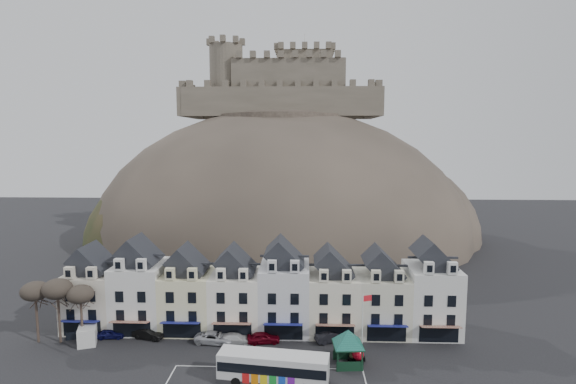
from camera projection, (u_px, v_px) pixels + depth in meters
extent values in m
cube|color=beige|center=(95.00, 298.00, 64.15)|extent=(6.80, 8.00, 8.00)
cube|color=black|center=(93.00, 263.00, 63.52)|extent=(6.80, 5.76, 2.80)
cube|color=beige|center=(70.00, 273.00, 60.04)|extent=(1.20, 0.80, 1.60)
cube|color=beige|center=(91.00, 273.00, 59.93)|extent=(1.20, 0.80, 1.60)
cube|color=black|center=(82.00, 328.00, 60.49)|extent=(5.10, 0.06, 2.20)
cube|color=navy|center=(79.00, 321.00, 59.67)|extent=(5.10, 1.29, 0.43)
cube|color=white|center=(142.00, 295.00, 63.83)|extent=(6.80, 8.00, 9.20)
cube|color=black|center=(140.00, 255.00, 63.12)|extent=(6.80, 5.76, 2.80)
cube|color=white|center=(119.00, 265.00, 59.64)|extent=(1.20, 0.80, 1.60)
cube|color=white|center=(141.00, 265.00, 59.53)|extent=(1.20, 0.80, 1.60)
cube|color=black|center=(132.00, 329.00, 60.24)|extent=(5.10, 0.06, 2.20)
cube|color=maroon|center=(129.00, 322.00, 59.41)|extent=(5.10, 1.29, 0.43)
cube|color=#F1EABA|center=(189.00, 300.00, 63.65)|extent=(6.80, 8.00, 8.00)
cube|color=black|center=(188.00, 264.00, 63.01)|extent=(6.80, 5.76, 2.80)
cube|color=#F1EABA|center=(170.00, 274.00, 59.54)|extent=(1.20, 0.80, 1.60)
cube|color=#F1EABA|center=(192.00, 274.00, 59.42)|extent=(1.20, 0.80, 1.60)
cube|color=black|center=(182.00, 330.00, 59.99)|extent=(5.10, 0.06, 2.20)
cube|color=navy|center=(180.00, 323.00, 59.16)|extent=(5.10, 1.29, 0.43)
cube|color=white|center=(237.00, 300.00, 63.40)|extent=(6.80, 8.00, 8.00)
cube|color=black|center=(236.00, 265.00, 62.76)|extent=(6.80, 5.76, 2.80)
cube|color=white|center=(221.00, 274.00, 59.28)|extent=(1.20, 0.80, 1.60)
cube|color=white|center=(243.00, 275.00, 59.17)|extent=(1.20, 0.80, 1.60)
cube|color=black|center=(232.00, 331.00, 59.73)|extent=(5.10, 0.06, 2.20)
cube|color=maroon|center=(231.00, 324.00, 58.91)|extent=(5.10, 1.29, 0.43)
cube|color=silver|center=(285.00, 297.00, 63.08)|extent=(6.80, 8.00, 9.20)
cube|color=black|center=(285.00, 257.00, 62.36)|extent=(6.80, 5.76, 2.80)
cube|color=silver|center=(272.00, 266.00, 58.89)|extent=(1.20, 0.80, 1.60)
cube|color=silver|center=(295.00, 266.00, 58.77)|extent=(1.20, 0.80, 1.60)
cube|color=black|center=(283.00, 332.00, 59.48)|extent=(5.10, 0.06, 2.20)
cube|color=navy|center=(283.00, 324.00, 58.66)|extent=(5.10, 1.29, 0.43)
cube|color=#EDE5CD|center=(333.00, 302.00, 62.90)|extent=(6.80, 8.00, 8.00)
cube|color=black|center=(334.00, 266.00, 62.26)|extent=(6.80, 5.76, 2.80)
cube|color=#EDE5CD|center=(324.00, 276.00, 58.78)|extent=(1.20, 0.80, 1.60)
cube|color=#EDE5CD|center=(347.00, 276.00, 58.67)|extent=(1.20, 0.80, 1.60)
cube|color=black|center=(335.00, 332.00, 59.23)|extent=(5.10, 0.06, 2.20)
cube|color=maroon|center=(335.00, 325.00, 58.41)|extent=(5.10, 1.29, 0.43)
cube|color=beige|center=(382.00, 302.00, 62.65)|extent=(6.80, 8.00, 8.00)
cube|color=black|center=(383.00, 266.00, 62.01)|extent=(6.80, 5.76, 2.80)
cube|color=beige|center=(376.00, 276.00, 58.53)|extent=(1.20, 0.80, 1.60)
cube|color=beige|center=(399.00, 276.00, 58.42)|extent=(1.20, 0.80, 1.60)
cube|color=black|center=(387.00, 333.00, 58.98)|extent=(5.10, 0.06, 2.20)
cube|color=navy|center=(388.00, 326.00, 58.16)|extent=(5.10, 1.29, 0.43)
cube|color=silver|center=(431.00, 299.00, 62.32)|extent=(6.80, 8.00, 9.20)
cube|color=black|center=(433.00, 258.00, 61.61)|extent=(6.80, 5.76, 2.80)
cube|color=silver|center=(429.00, 268.00, 58.13)|extent=(1.20, 0.80, 1.60)
cube|color=silver|center=(452.00, 268.00, 58.02)|extent=(1.20, 0.80, 1.60)
cube|color=black|center=(439.00, 334.00, 58.73)|extent=(5.10, 0.06, 2.20)
cube|color=maroon|center=(441.00, 327.00, 57.91)|extent=(5.10, 1.29, 0.43)
ellipsoid|color=#38312B|center=(281.00, 241.00, 117.32)|extent=(96.00, 76.00, 68.00)
ellipsoid|color=#253319|center=(192.00, 245.00, 112.18)|extent=(52.00, 44.00, 42.00)
ellipsoid|color=#38312B|center=(371.00, 238.00, 120.40)|extent=(56.00, 48.00, 46.00)
ellipsoid|color=#253319|center=(260.00, 254.00, 103.58)|extent=(40.00, 28.00, 28.00)
ellipsoid|color=#38312B|center=(321.00, 253.00, 105.05)|extent=(36.00, 28.00, 24.00)
cylinder|color=#38312B|center=(281.00, 121.00, 113.52)|extent=(30.00, 30.00, 3.00)
cube|color=brown|center=(280.00, 101.00, 109.00)|extent=(48.00, 2.20, 7.00)
cube|color=brown|center=(284.00, 107.00, 128.83)|extent=(48.00, 2.20, 7.00)
cube|color=brown|center=(192.00, 105.00, 119.80)|extent=(2.20, 22.00, 7.00)
cube|color=brown|center=(373.00, 104.00, 118.03)|extent=(2.20, 22.00, 7.00)
cube|color=brown|center=(289.00, 83.00, 118.17)|extent=(28.00, 18.00, 10.00)
cube|color=brown|center=(305.00, 78.00, 119.82)|extent=(14.00, 12.00, 13.00)
cylinder|color=brown|center=(226.00, 82.00, 114.79)|extent=(8.40, 8.40, 18.00)
cylinder|color=silver|center=(305.00, 43.00, 118.71)|extent=(0.16, 0.16, 5.00)
cylinder|color=#392B24|center=(37.00, 321.00, 59.03)|extent=(0.32, 0.32, 5.74)
ellipsoid|color=#383028|center=(35.00, 291.00, 58.53)|extent=(3.61, 3.61, 2.54)
cylinder|color=#392B24|center=(59.00, 320.00, 58.90)|extent=(0.32, 0.32, 6.02)
ellipsoid|color=#383028|center=(57.00, 289.00, 58.37)|extent=(3.78, 3.78, 2.67)
cylinder|color=#392B24|center=(82.00, 323.00, 58.83)|extent=(0.32, 0.32, 5.46)
ellipsoid|color=#383028|center=(80.00, 294.00, 58.35)|extent=(3.43, 3.43, 2.42)
cube|color=#262628|center=(273.00, 380.00, 49.41)|extent=(12.43, 4.38, 0.55)
cube|color=silver|center=(273.00, 366.00, 49.22)|extent=(12.42, 4.33, 2.79)
cube|color=black|center=(273.00, 365.00, 49.20)|extent=(12.19, 4.38, 1.05)
cube|color=silver|center=(273.00, 355.00, 49.06)|extent=(12.17, 4.18, 0.28)
cube|color=orange|center=(328.00, 361.00, 48.08)|extent=(0.24, 1.32, 0.31)
cylinder|color=black|center=(308.00, 376.00, 50.02)|extent=(1.10, 0.49, 1.06)
cylinder|color=black|center=(236.00, 382.00, 48.82)|extent=(1.10, 0.49, 1.06)
cylinder|color=black|center=(242.00, 370.00, 51.27)|extent=(1.10, 0.49, 1.06)
cube|color=black|center=(334.00, 350.00, 54.54)|extent=(0.17, 0.17, 2.51)
cube|color=black|center=(357.00, 349.00, 54.65)|extent=(0.17, 0.17, 2.51)
cube|color=black|center=(338.00, 361.00, 51.73)|extent=(0.17, 0.17, 2.51)
cube|color=black|center=(362.00, 361.00, 51.84)|extent=(0.17, 0.17, 2.51)
cube|color=black|center=(348.00, 345.00, 53.04)|extent=(3.71, 3.71, 0.13)
cone|color=#125145|center=(348.00, 337.00, 52.92)|extent=(6.91, 6.91, 1.89)
cube|color=black|center=(358.00, 361.00, 53.95)|extent=(1.24, 1.24, 0.45)
sphere|color=red|center=(358.00, 354.00, 53.86)|extent=(1.39, 1.39, 1.39)
cylinder|color=silver|center=(362.00, 327.00, 54.19)|extent=(0.12, 0.12, 8.32)
cube|color=red|center=(367.00, 298.00, 53.92)|extent=(1.09, 0.40, 0.73)
cube|color=silver|center=(88.00, 332.00, 59.69)|extent=(3.78, 5.48, 2.30)
cube|color=black|center=(88.00, 329.00, 59.64)|extent=(1.98, 0.80, 0.99)
cube|color=black|center=(352.00, 359.00, 54.32)|extent=(1.13, 0.75, 0.52)
sphere|color=#253319|center=(352.00, 356.00, 54.27)|extent=(0.72, 0.72, 0.72)
cube|color=black|center=(361.00, 359.00, 54.33)|extent=(1.05, 0.54, 0.52)
sphere|color=#253319|center=(361.00, 356.00, 54.28)|extent=(0.73, 0.73, 0.73)
imported|color=#0C0E3F|center=(110.00, 333.00, 60.46)|extent=(3.91, 1.88, 1.29)
imported|color=black|center=(148.00, 334.00, 60.26)|extent=(4.51, 2.50, 1.41)
imported|color=#BBBCC3|center=(215.00, 338.00, 58.99)|extent=(5.39, 2.97, 1.45)
imported|color=white|center=(236.00, 338.00, 58.94)|extent=(4.52, 2.02, 1.29)
imported|color=#580511|center=(263.00, 338.00, 58.99)|extent=(4.53, 2.35, 1.47)
imported|color=black|center=(332.00, 336.00, 59.34)|extent=(4.78, 3.10, 1.49)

